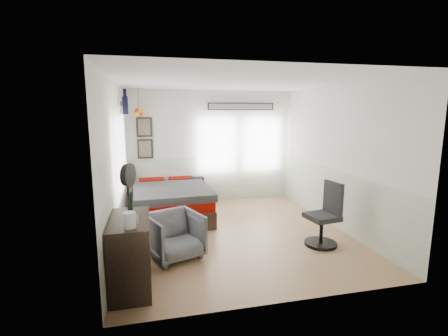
# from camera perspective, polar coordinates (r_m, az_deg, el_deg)

# --- Properties ---
(ground_plane) EXTENTS (4.00, 4.50, 0.01)m
(ground_plane) POSITION_cam_1_polar(r_m,az_deg,el_deg) (6.07, 1.81, -11.41)
(ground_plane) COLOR tan
(room_shell) EXTENTS (4.02, 4.52, 2.71)m
(room_shell) POSITION_cam_1_polar(r_m,az_deg,el_deg) (5.84, 0.69, 4.12)
(room_shell) COLOR silver
(room_shell) RESTS_ON ground_plane
(wall_decor) EXTENTS (3.55, 1.32, 1.44)m
(wall_decor) POSITION_cam_1_polar(r_m,az_deg,el_deg) (7.43, -10.46, 8.96)
(wall_decor) COLOR #2F2013
(wall_decor) RESTS_ON room_shell
(bed) EXTENTS (1.59, 2.15, 0.67)m
(bed) POSITION_cam_1_polar(r_m,az_deg,el_deg) (6.95, -9.25, -5.86)
(bed) COLOR black
(bed) RESTS_ON ground_plane
(dresser) EXTENTS (0.48, 1.00, 0.90)m
(dresser) POSITION_cam_1_polar(r_m,az_deg,el_deg) (4.36, -16.08, -14.15)
(dresser) COLOR black
(dresser) RESTS_ON ground_plane
(armchair) EXTENTS (0.96, 0.97, 0.69)m
(armchair) POSITION_cam_1_polar(r_m,az_deg,el_deg) (5.08, -8.64, -11.63)
(armchair) COLOR #54565E
(armchair) RESTS_ON ground_plane
(nightstand) EXTENTS (0.51, 0.41, 0.49)m
(nightstand) POSITION_cam_1_polar(r_m,az_deg,el_deg) (7.75, -4.78, -4.76)
(nightstand) COLOR black
(nightstand) RESTS_ON ground_plane
(task_chair) EXTENTS (0.53, 0.53, 1.06)m
(task_chair) POSITION_cam_1_polar(r_m,az_deg,el_deg) (5.68, 17.29, -8.68)
(task_chair) COLOR black
(task_chair) RESTS_ON ground_plane
(kettle) EXTENTS (0.16, 0.14, 0.18)m
(kettle) POSITION_cam_1_polar(r_m,az_deg,el_deg) (3.85, -16.21, -8.79)
(kettle) COLOR silver
(kettle) RESTS_ON dresser
(bottle) EXTENTS (0.07, 0.07, 0.27)m
(bottle) POSITION_cam_1_polar(r_m,az_deg,el_deg) (4.45, -16.22, -5.71)
(bottle) COLOR black
(bottle) RESTS_ON dresser
(stand_fan) EXTENTS (0.18, 0.27, 0.70)m
(stand_fan) POSITION_cam_1_polar(r_m,az_deg,el_deg) (4.05, -16.49, -1.34)
(stand_fan) COLOR black
(stand_fan) RESTS_ON dresser
(black_bag) EXTENTS (0.33, 0.21, 0.19)m
(black_bag) POSITION_cam_1_polar(r_m,az_deg,el_deg) (7.67, -4.81, -2.30)
(black_bag) COLOR black
(black_bag) RESTS_ON nightstand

